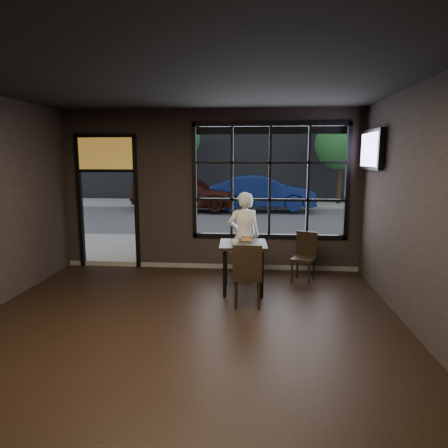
# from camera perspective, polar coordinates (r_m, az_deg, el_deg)

# --- Properties ---
(floor) EXTENTS (6.00, 7.00, 0.02)m
(floor) POSITION_cam_1_polar(r_m,az_deg,el_deg) (5.07, -6.86, -17.16)
(floor) COLOR black
(floor) RESTS_ON ground
(ceiling) EXTENTS (6.00, 7.00, 0.02)m
(ceiling) POSITION_cam_1_polar(r_m,az_deg,el_deg) (4.64, -7.69, 21.23)
(ceiling) COLOR black
(ceiling) RESTS_ON ground
(wall_right) EXTENTS (0.04, 7.00, 3.20)m
(wall_right) POSITION_cam_1_polar(r_m,az_deg,el_deg) (4.94, 29.24, 0.60)
(wall_right) COLOR black
(wall_right) RESTS_ON ground
(window_frame) EXTENTS (3.06, 0.12, 2.28)m
(window_frame) POSITION_cam_1_polar(r_m,az_deg,el_deg) (7.96, 6.56, 6.07)
(window_frame) COLOR black
(window_frame) RESTS_ON ground
(stained_transom) EXTENTS (1.20, 0.06, 0.70)m
(stained_transom) POSITION_cam_1_polar(r_m,az_deg,el_deg) (8.50, -16.53, 9.67)
(stained_transom) COLOR orange
(stained_transom) RESTS_ON ground
(street_asphalt) EXTENTS (60.00, 41.00, 0.04)m
(street_asphalt) POSITION_cam_1_polar(r_m,az_deg,el_deg) (28.55, 2.80, 4.81)
(street_asphalt) COLOR #545456
(street_asphalt) RESTS_ON ground
(building_across) EXTENTS (28.00, 12.00, 15.00)m
(building_across) POSITION_cam_1_polar(r_m,az_deg,el_deg) (27.95, 2.85, 20.20)
(building_across) COLOR #5B5956
(building_across) RESTS_ON ground
(cafe_table) EXTENTS (0.82, 0.82, 0.85)m
(cafe_table) POSITION_cam_1_polar(r_m,az_deg,el_deg) (6.81, 2.73, -6.19)
(cafe_table) COLOR black
(cafe_table) RESTS_ON floor
(chair_near) EXTENTS (0.44, 0.44, 1.00)m
(chair_near) POSITION_cam_1_polar(r_m,az_deg,el_deg) (6.15, 3.36, -7.18)
(chair_near) COLOR black
(chair_near) RESTS_ON floor
(chair_window) EXTENTS (0.52, 0.52, 0.91)m
(chair_window) POSITION_cam_1_polar(r_m,az_deg,el_deg) (7.48, 11.27, -4.70)
(chair_window) COLOR black
(chair_window) RESTS_ON floor
(man) EXTENTS (0.66, 0.50, 1.64)m
(man) POSITION_cam_1_polar(r_m,az_deg,el_deg) (7.45, 2.86, -1.70)
(man) COLOR white
(man) RESTS_ON floor
(hotdog) EXTENTS (0.21, 0.11, 0.06)m
(hotdog) POSITION_cam_1_polar(r_m,az_deg,el_deg) (6.92, 3.27, -2.14)
(hotdog) COLOR tan
(hotdog) RESTS_ON cafe_table
(cup) EXTENTS (0.14, 0.14, 0.10)m
(cup) POSITION_cam_1_polar(r_m,az_deg,el_deg) (6.53, 1.58, -2.64)
(cup) COLOR silver
(cup) RESTS_ON cafe_table
(tv) EXTENTS (0.13, 1.17, 0.69)m
(tv) POSITION_cam_1_polar(r_m,az_deg,el_deg) (7.50, 20.35, 9.92)
(tv) COLOR black
(tv) RESTS_ON wall_right
(navy_car) EXTENTS (4.41, 1.61, 1.44)m
(navy_car) POSITION_cam_1_polar(r_m,az_deg,el_deg) (16.95, 5.49, 4.51)
(navy_car) COLOR #0E1C52
(navy_car) RESTS_ON street_asphalt
(maroon_car) EXTENTS (4.66, 2.22, 1.54)m
(maroon_car) POSITION_cam_1_polar(r_m,az_deg,el_deg) (17.12, -5.58, 4.71)
(maroon_car) COLOR black
(maroon_car) RESTS_ON street_asphalt
(tree_left) EXTENTS (2.69, 2.69, 4.59)m
(tree_left) POSITION_cam_1_polar(r_m,az_deg,el_deg) (19.46, -7.44, 12.19)
(tree_left) COLOR #332114
(tree_left) RESTS_ON street_asphalt
(tree_right) EXTENTS (2.43, 2.43, 4.15)m
(tree_right) POSITION_cam_1_polar(r_m,az_deg,el_deg) (19.89, 16.35, 10.95)
(tree_right) COLOR #332114
(tree_right) RESTS_ON street_asphalt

